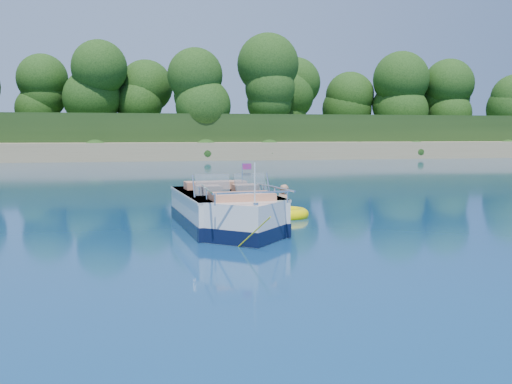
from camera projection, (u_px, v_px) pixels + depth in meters
ground at (289, 230)px, 13.59m from camera, size 160.00×160.00×0.00m
shoreline at (165, 143)px, 75.59m from camera, size 170.00×59.00×6.00m
treeline at (176, 98)px, 52.97m from camera, size 150.00×7.12×8.19m
motorboat at (228, 214)px, 13.74m from camera, size 2.42×5.85×1.95m
tow_tube at (286, 214)px, 15.71m from camera, size 1.49×1.49×0.34m
boy at (282, 217)px, 15.71m from camera, size 0.61×0.77×1.38m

